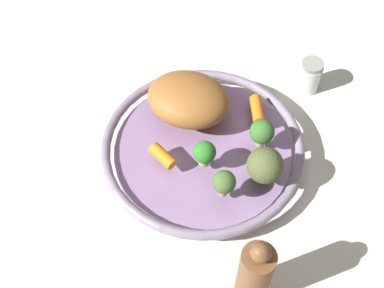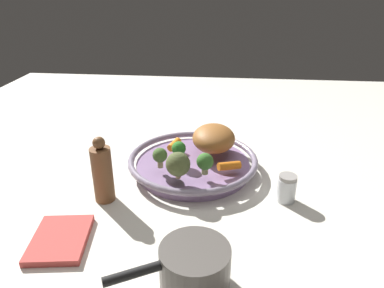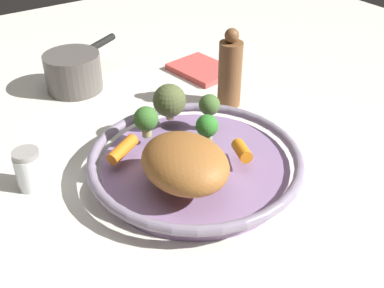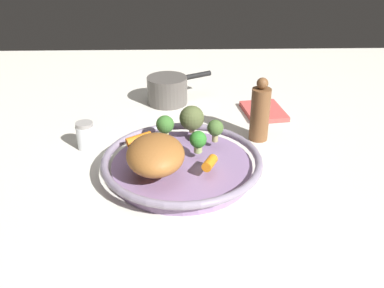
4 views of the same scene
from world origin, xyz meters
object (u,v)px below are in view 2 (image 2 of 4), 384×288
Objects in this scene: broccoli_floret_edge at (160,156)px; dish_towel at (60,239)px; saucepan at (194,268)px; roast_chicken_piece at (214,138)px; pepper_mill at (102,173)px; serving_bowl at (193,163)px; salt_shaker at (287,188)px; baby_carrot_left at (229,166)px; baby_carrot_near_rim at (174,144)px; broccoli_floret_large at (178,164)px; broccoli_floret_small at (179,149)px; broccoli_floret_mid at (205,162)px.

broccoli_floret_edge is 0.38× the size of dish_towel.
saucepan reaches higher than dish_towel.
roast_chicken_piece reaches higher than saucepan.
roast_chicken_piece is 2.73× the size of broccoli_floret_edge.
broccoli_floret_edge is at bearing 127.85° from pepper_mill.
salt_shaker is at bearing 62.11° from serving_bowl.
saucepan is at bearing 43.92° from pepper_mill.
baby_carrot_left is at bearing 170.39° from saucepan.
baby_carrot_near_rim is at bearing 146.35° from pepper_mill.
baby_carrot_near_rim is 0.17m from broccoli_floret_large.
saucepan is (0.25, 0.24, -0.03)m from pepper_mill.
salt_shaker is 0.34m from saucepan.
broccoli_floret_large is at bearing -91.66° from salt_shaker.
dish_towel is (0.25, -0.16, -0.07)m from broccoli_floret_edge.
broccoli_floret_small is at bearing 18.16° from baby_carrot_near_rim.
broccoli_floret_small is at bearing -108.73° from baby_carrot_left.
serving_bowl is 5.25× the size of broccoli_floret_large.
salt_shaker is at bearing 68.58° from broccoli_floret_small.
roast_chicken_piece is 1.04× the size of dish_towel.
baby_carrot_near_rim is 0.86× the size of broccoli_floret_mid.
baby_carrot_near_rim is 0.25m from pepper_mill.
saucepan is (0.34, 0.12, -0.03)m from broccoli_floret_edge.
baby_carrot_left is (0.11, 0.04, -0.02)m from roast_chicken_piece.
baby_carrot_left is 0.36× the size of pepper_mill.
broccoli_floret_edge is at bearing -100.86° from broccoli_floret_mid.
dish_towel is (0.16, -0.04, -0.07)m from pepper_mill.
dish_towel is at bearing -32.88° from broccoli_floret_edge.
saucepan is (0.41, 0.04, 0.02)m from serving_bowl.
baby_carrot_left is at bearing 57.10° from serving_bowl.
salt_shaker is (0.06, 0.31, -0.04)m from broccoli_floret_edge.
broccoli_floret_small is at bearing 140.39° from broccoli_floret_edge.
broccoli_floret_mid is (0.09, 0.04, 0.05)m from serving_bowl.
baby_carrot_left and baby_carrot_near_rim have the same top height.
broccoli_floret_mid reaches higher than broccoli_floret_small.
baby_carrot_left is 0.31m from pepper_mill.
roast_chicken_piece is 2.64× the size of broccoli_floret_mid.
broccoli_floret_large is at bearing -66.62° from baby_carrot_left.
roast_chicken_piece and broccoli_floret_large have the same top height.
serving_bowl is 1.78× the size of saucepan.
pepper_mill is at bearing -52.15° from broccoli_floret_edge.
baby_carrot_near_rim is at bearing -167.88° from saucepan.
broccoli_floret_mid is at bearing -179.69° from saucepan.
broccoli_floret_large is 0.98× the size of salt_shaker.
baby_carrot_near_rim reaches higher than dish_towel.
roast_chicken_piece reaches higher than broccoli_floret_small.
baby_carrot_near_rim is 0.41m from dish_towel.
baby_carrot_near_rim is at bearing -145.27° from broccoli_floret_mid.
broccoli_floret_mid is (0.14, -0.02, -0.00)m from roast_chicken_piece.
saucepan is (0.39, 0.08, -0.03)m from broccoli_floret_small.
dish_towel is at bearing -107.47° from saucepan.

